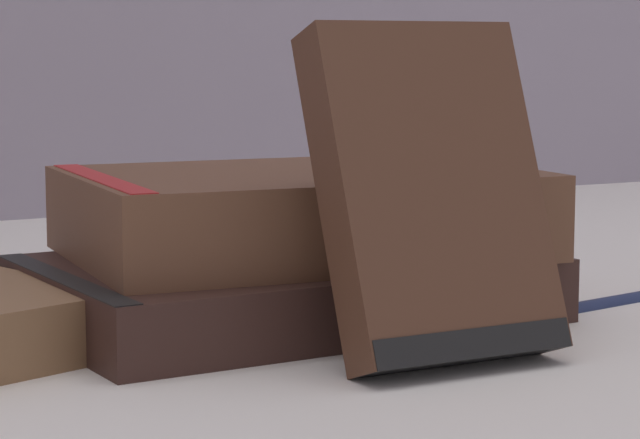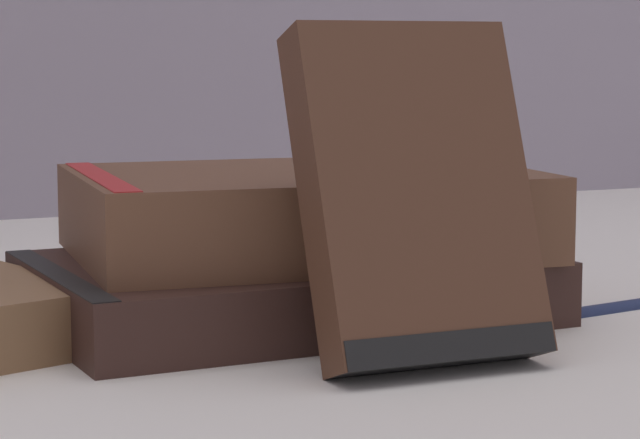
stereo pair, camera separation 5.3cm
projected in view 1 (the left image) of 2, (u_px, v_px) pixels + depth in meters
The scene contains 6 objects.
ground_plane at pixel (328, 326), 0.63m from camera, with size 3.00×3.00×0.00m, color white.
book_flat_bottom at pixel (276, 290), 0.64m from camera, with size 0.24×0.16×0.03m.
book_flat_top at pixel (297, 213), 0.65m from camera, with size 0.23×0.17×0.04m.
book_leaning_front at pixel (434, 205), 0.55m from camera, with size 0.09×0.07×0.14m.
pocket_watch at pixel (368, 166), 0.64m from camera, with size 0.05×0.05×0.01m.
reading_glasses at pixel (81, 273), 0.76m from camera, with size 0.11×0.05×0.00m.
Camera 1 is at (-0.29, -0.54, 0.13)m, focal length 75.00 mm.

